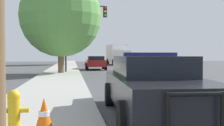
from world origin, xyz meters
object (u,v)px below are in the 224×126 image
police_car (152,84)px  tree_sidewalk_far (61,34)px  fire_hydrant (14,109)px  tree_sidewalk_mid (61,16)px  car_background_midblock (96,62)px  box_truck (117,54)px  traffic_cone (44,115)px  traffic_light (82,24)px

police_car → tree_sidewalk_far: bearing=-81.7°
police_car → fire_hydrant: size_ratio=7.13×
fire_hydrant → tree_sidewalk_mid: size_ratio=0.10×
police_car → car_background_midblock: size_ratio=1.34×
police_car → car_background_midblock: (0.42, 21.62, -0.06)m
box_truck → traffic_cone: box_truck is taller
traffic_light → car_background_midblock: 6.20m
fire_hydrant → traffic_light: (1.92, 17.94, 3.50)m
traffic_cone → traffic_light: bearing=85.8°
tree_sidewalk_mid → tree_sidewalk_far: size_ratio=1.00×
car_background_midblock → tree_sidewalk_far: bearing=106.6°
car_background_midblock → traffic_cone: 23.41m
traffic_light → car_background_midblock: traffic_light is taller
fire_hydrant → tree_sidewalk_far: tree_sidewalk_far is taller
traffic_cone → box_truck: bearing=78.7°
police_car → box_truck: 34.77m
traffic_light → traffic_cone: size_ratio=8.71×
car_background_midblock → tree_sidewalk_mid: size_ratio=0.54×
police_car → fire_hydrant: police_car is taller
tree_sidewalk_far → traffic_cone: tree_sidewalk_far is taller
car_background_midblock → box_truck: 13.55m
car_background_midblock → traffic_light: bearing=-106.5°
car_background_midblock → tree_sidewalk_far: tree_sidewalk_far is taller
fire_hydrant → traffic_light: size_ratio=0.14×
traffic_light → fire_hydrant: bearing=-96.1°
fire_hydrant → traffic_cone: 0.65m
tree_sidewalk_mid → traffic_cone: 17.45m
tree_sidewalk_mid → tree_sidewalk_far: tree_sidewalk_far is taller
traffic_light → tree_sidewalk_far: size_ratio=0.74×
box_truck → fire_hydrant: bearing=75.1°
box_truck → tree_sidewalk_far: bearing=-12.2°
fire_hydrant → box_truck: box_truck is taller
box_truck → traffic_cone: bearing=76.0°
fire_hydrant → tree_sidewalk_mid: tree_sidewalk_mid is taller
box_truck → tree_sidewalk_mid: 20.73m
box_truck → tree_sidewalk_far: 8.90m
tree_sidewalk_far → fire_hydrant: bearing=-89.3°
traffic_light → box_truck: traffic_light is taller
box_truck → tree_sidewalk_mid: bearing=65.8°
tree_sidewalk_far → traffic_light: bearing=-83.0°
traffic_cone → car_background_midblock: bearing=82.8°
police_car → tree_sidewalk_far: tree_sidewalk_far is taller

